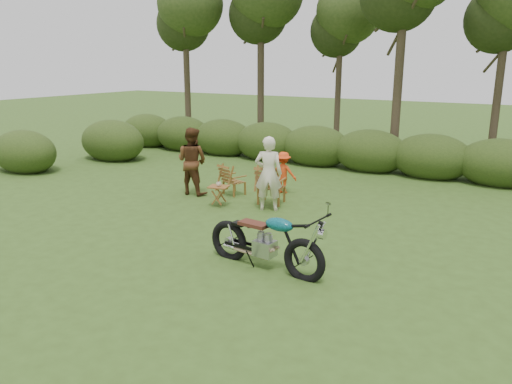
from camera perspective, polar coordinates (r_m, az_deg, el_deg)
The scene contains 10 objects.
ground at distance 9.60m, azimuth -4.23°, elevation -7.37°, with size 80.00×80.00×0.00m, color #324B19.
tree_line at distance 17.63m, azimuth 15.92°, elevation 14.88°, with size 22.52×11.62×8.14m.
motorcycle at distance 9.10m, azimuth 0.99°, elevation -8.62°, with size 2.30×0.88×1.31m, color #0B8998, non-canonical shape.
lawn_chair_right at distance 13.06m, azimuth 1.76°, elevation -1.29°, with size 0.71×0.71×1.03m, color brown, non-canonical shape.
lawn_chair_left at distance 13.94m, azimuth -2.49°, elevation -0.26°, with size 0.59×0.59×0.86m, color brown, non-canonical shape.
side_table at distance 12.78m, azimuth -4.27°, elevation -0.46°, with size 0.51×0.43×0.52m, color brown, non-canonical shape.
cup at distance 12.70m, azimuth -4.28°, elevation 0.89°, with size 0.13×0.13×0.10m, color beige.
adult_a at distance 12.48m, azimuth 1.41°, elevation -2.05°, with size 0.68×0.44×1.86m, color beige.
adult_b at distance 14.09m, azimuth -7.21°, elevation -0.19°, with size 0.91×0.71×1.86m, color #4E2C16.
child at distance 14.10m, azimuth 3.12°, elevation -0.09°, with size 0.76×0.43×1.17m, color #E54215.
Camera 1 is at (5.11, -7.28, 3.62)m, focal length 35.00 mm.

